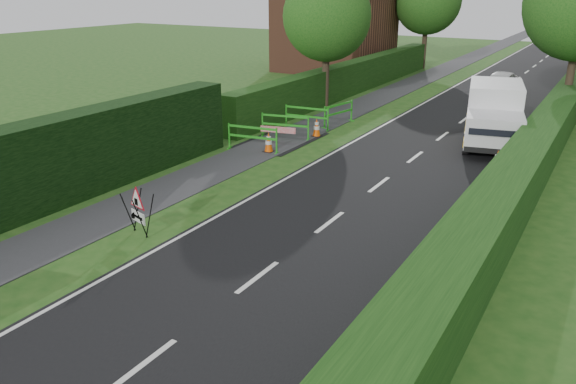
% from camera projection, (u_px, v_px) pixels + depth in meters
% --- Properties ---
extents(ground, '(120.00, 120.00, 0.00)m').
position_uv_depth(ground, '(141.00, 269.00, 12.70)').
color(ground, '#1E4C15').
rests_on(ground, ground).
extents(road_surface, '(6.00, 90.00, 0.02)m').
position_uv_depth(road_surface, '(524.00, 74.00, 39.66)').
color(road_surface, black).
rests_on(road_surface, ground).
extents(footpath, '(2.00, 90.00, 0.02)m').
position_uv_depth(footpath, '(447.00, 68.00, 42.29)').
color(footpath, '#2D2D30').
rests_on(footpath, ground).
extents(hedge_west_near, '(1.10, 18.00, 2.50)m').
position_uv_depth(hedge_west_near, '(5.00, 223.00, 15.10)').
color(hedge_west_near, black).
rests_on(hedge_west_near, ground).
extents(hedge_west_far, '(1.00, 24.00, 1.80)m').
position_uv_depth(hedge_west_far, '(350.00, 93.00, 32.80)').
color(hedge_west_far, '#14380F').
rests_on(hedge_west_far, ground).
extents(hedge_east, '(1.20, 50.00, 1.50)m').
position_uv_depth(hedge_east, '(549.00, 144.00, 22.46)').
color(hedge_east, '#14380F').
rests_on(hedge_east, ground).
extents(house_west, '(7.50, 7.40, 7.88)m').
position_uv_depth(house_west, '(335.00, 29.00, 40.61)').
color(house_west, brown).
rests_on(house_west, ground).
extents(tree_nw, '(4.40, 4.40, 6.70)m').
position_uv_depth(tree_nw, '(327.00, 17.00, 27.81)').
color(tree_nw, '#2D2116').
rests_on(tree_nw, ground).
extents(tree_fw, '(4.80, 4.80, 7.24)m').
position_uv_depth(tree_fw, '(428.00, 1.00, 40.56)').
color(tree_fw, '#2D2116').
rests_on(tree_fw, ground).
extents(triangle_sign, '(0.93, 0.93, 1.11)m').
position_uv_depth(triangle_sign, '(137.00, 207.00, 14.16)').
color(triangle_sign, black).
rests_on(triangle_sign, ground).
extents(works_van, '(3.06, 5.43, 2.34)m').
position_uv_depth(works_van, '(494.00, 114.00, 22.01)').
color(works_van, silver).
rests_on(works_van, ground).
extents(traffic_cone_0, '(0.38, 0.38, 0.79)m').
position_uv_depth(traffic_cone_0, '(497.00, 161.00, 19.00)').
color(traffic_cone_0, black).
rests_on(traffic_cone_0, ground).
extents(traffic_cone_1, '(0.38, 0.38, 0.79)m').
position_uv_depth(traffic_cone_1, '(505.00, 141.00, 21.43)').
color(traffic_cone_1, black).
rests_on(traffic_cone_1, ground).
extents(traffic_cone_2, '(0.38, 0.38, 0.79)m').
position_uv_depth(traffic_cone_2, '(502.00, 126.00, 23.69)').
color(traffic_cone_2, black).
rests_on(traffic_cone_2, ground).
extents(traffic_cone_3, '(0.38, 0.38, 0.79)m').
position_uv_depth(traffic_cone_3, '(269.00, 142.00, 21.30)').
color(traffic_cone_3, black).
rests_on(traffic_cone_3, ground).
extents(traffic_cone_4, '(0.38, 0.38, 0.79)m').
position_uv_depth(traffic_cone_4, '(317.00, 127.00, 23.45)').
color(traffic_cone_4, black).
rests_on(traffic_cone_4, ground).
extents(ped_barrier_0, '(2.09, 0.65, 1.00)m').
position_uv_depth(ped_barrier_0, '(252.00, 135.00, 21.34)').
color(ped_barrier_0, '#23991B').
rests_on(ped_barrier_0, ground).
extents(ped_barrier_1, '(2.09, 0.79, 1.00)m').
position_uv_depth(ped_barrier_1, '(285.00, 123.00, 23.16)').
color(ped_barrier_1, '#23991B').
rests_on(ped_barrier_1, ground).
extents(ped_barrier_2, '(2.08, 0.54, 1.00)m').
position_uv_depth(ped_barrier_2, '(307.00, 115.00, 24.62)').
color(ped_barrier_2, '#23991B').
rests_on(ped_barrier_2, ground).
extents(ped_barrier_3, '(0.74, 2.09, 1.00)m').
position_uv_depth(ped_barrier_3, '(339.00, 111.00, 25.32)').
color(ped_barrier_3, '#23991B').
rests_on(ped_barrier_3, ground).
extents(redwhite_plank, '(1.47, 0.39, 0.25)m').
position_uv_depth(redwhite_plank, '(278.00, 140.00, 23.01)').
color(redwhite_plank, red).
rests_on(redwhite_plank, ground).
extents(hatchback_car, '(1.65, 3.96, 1.34)m').
position_uv_depth(hatchback_car, '(500.00, 83.00, 31.98)').
color(hatchback_car, silver).
rests_on(hatchback_car, ground).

